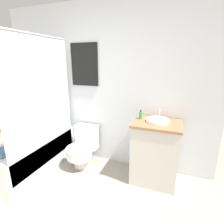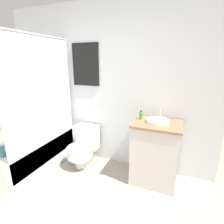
{
  "view_description": "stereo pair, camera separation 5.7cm",
  "coord_description": "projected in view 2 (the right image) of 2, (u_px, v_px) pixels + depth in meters",
  "views": [
    {
      "loc": [
        1.1,
        -0.39,
        1.66
      ],
      "look_at": [
        0.32,
        1.66,
        1.01
      ],
      "focal_mm": 28.0,
      "sensor_mm": 36.0,
      "label": 1
    },
    {
      "loc": [
        1.15,
        -0.37,
        1.66
      ],
      "look_at": [
        0.32,
        1.66,
        1.01
      ],
      "focal_mm": 28.0,
      "sensor_mm": 36.0,
      "label": 2
    }
  ],
  "objects": [
    {
      "name": "shower_area",
      "position": [
        34.0,
        151.0,
        2.72
      ],
      "size": [
        0.61,
        1.36,
        1.98
      ],
      "color": "white",
      "rests_on": "ground_plane"
    },
    {
      "name": "soap_bottle",
      "position": [
        141.0,
        115.0,
        2.41
      ],
      "size": [
        0.05,
        0.05,
        0.13
      ],
      "color": "green",
      "rests_on": "vanity"
    },
    {
      "name": "toilet",
      "position": [
        84.0,
        147.0,
        2.84
      ],
      "size": [
        0.41,
        0.56,
        0.63
      ],
      "color": "white",
      "rests_on": "ground_plane"
    },
    {
      "name": "wall_back",
      "position": [
        104.0,
        87.0,
        2.76
      ],
      "size": [
        3.42,
        0.07,
        2.5
      ],
      "color": "silver",
      "rests_on": "ground_plane"
    },
    {
      "name": "vanity",
      "position": [
        155.0,
        153.0,
        2.4
      ],
      "size": [
        0.63,
        0.51,
        0.88
      ],
      "color": "beige",
      "rests_on": "ground_plane"
    },
    {
      "name": "sink",
      "position": [
        158.0,
        121.0,
        2.29
      ],
      "size": [
        0.3,
        0.33,
        0.13
      ],
      "color": "white",
      "rests_on": "vanity"
    }
  ]
}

